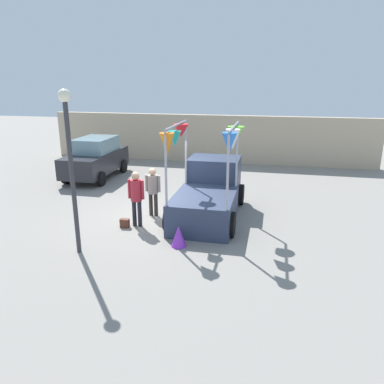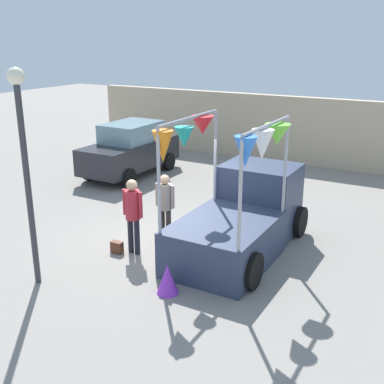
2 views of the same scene
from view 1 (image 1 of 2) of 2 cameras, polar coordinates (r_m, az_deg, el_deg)
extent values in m
plane|color=gray|center=(12.72, -4.97, -3.93)|extent=(60.00, 60.00, 0.00)
cube|color=#2D3851|center=(11.90, 1.83, -2.81)|extent=(1.90, 2.60, 1.00)
cube|color=#2D3851|center=(13.66, 3.40, 1.56)|extent=(1.80, 1.40, 1.80)
cube|color=#8CB2C6|center=(13.55, 3.43, 3.39)|extent=(1.76, 1.37, 0.60)
cylinder|color=black|center=(14.30, -0.18, 0.13)|extent=(0.22, 0.76, 0.76)
cylinder|color=black|center=(14.03, 7.42, -0.35)|extent=(0.22, 0.76, 0.76)
cylinder|color=black|center=(11.51, -3.49, -4.17)|extent=(0.22, 0.76, 0.76)
cylinder|color=black|center=(11.17, 5.96, -4.92)|extent=(0.22, 0.76, 0.76)
cylinder|color=#A5A5AD|center=(12.81, -0.94, 5.98)|extent=(0.07, 0.07, 2.16)
cylinder|color=#A5A5AD|center=(12.53, 6.87, 5.61)|extent=(0.07, 0.07, 2.16)
cylinder|color=#A5A5AD|center=(10.50, -4.01, 3.48)|extent=(0.07, 0.07, 2.16)
cylinder|color=#A5A5AD|center=(10.16, 5.46, 2.97)|extent=(0.07, 0.07, 2.16)
cylinder|color=#A5A5AD|center=(11.47, -2.39, 10.14)|extent=(0.07, 2.44, 0.07)
cylinder|color=#A5A5AD|center=(11.15, 6.42, 9.86)|extent=(0.07, 2.44, 0.07)
cone|color=orange|center=(10.52, -3.83, 7.27)|extent=(0.46, 0.46, 0.64)
cone|color=blue|center=(10.17, 5.71, 7.44)|extent=(0.55, 0.55, 0.56)
cone|color=teal|center=(11.29, -2.68, 8.16)|extent=(0.58, 0.58, 0.44)
cone|color=white|center=(10.97, 6.22, 7.98)|extent=(0.53, 0.53, 0.59)
cone|color=red|center=(12.05, -1.67, 9.35)|extent=(0.71, 0.71, 0.41)
cone|color=#66CC33|center=(11.76, 6.68, 8.87)|extent=(0.57, 0.57, 0.42)
cube|color=#26262B|center=(18.13, -14.49, 4.49)|extent=(1.70, 4.00, 0.90)
cube|color=#72939E|center=(18.12, -14.46, 7.00)|extent=(1.50, 2.10, 0.66)
cylinder|color=black|center=(19.69, -15.00, 4.07)|extent=(0.18, 0.64, 0.64)
cylinder|color=black|center=(18.98, -10.41, 3.90)|extent=(0.18, 0.64, 0.64)
cylinder|color=black|center=(17.58, -18.66, 2.23)|extent=(0.18, 0.64, 0.64)
cylinder|color=black|center=(16.78, -13.67, 1.98)|extent=(0.18, 0.64, 0.64)
cylinder|color=black|center=(12.01, -8.77, -3.20)|extent=(0.13, 0.13, 0.85)
cylinder|color=black|center=(11.95, -7.97, -3.27)|extent=(0.13, 0.13, 0.85)
cylinder|color=#B22633|center=(11.74, -8.53, 0.25)|extent=(0.34, 0.34, 0.67)
sphere|color=tan|center=(11.62, -8.63, 2.43)|extent=(0.25, 0.25, 0.25)
cylinder|color=#B22633|center=(11.81, -9.53, 0.47)|extent=(0.09, 0.09, 0.60)
cylinder|color=#B22633|center=(11.65, -7.52, 0.34)|extent=(0.09, 0.09, 0.60)
cylinder|color=#2D2823|center=(12.86, -6.28, -1.86)|extent=(0.13, 0.13, 0.79)
cylinder|color=#2D2823|center=(12.80, -5.52, -1.92)|extent=(0.13, 0.13, 0.79)
cylinder|color=gray|center=(12.62, -6.00, 1.17)|extent=(0.34, 0.34, 0.63)
sphere|color=tan|center=(12.51, -6.06, 3.08)|extent=(0.24, 0.24, 0.24)
cylinder|color=gray|center=(12.68, -6.95, 1.37)|extent=(0.09, 0.09, 0.57)
cylinder|color=gray|center=(12.54, -5.05, 1.25)|extent=(0.09, 0.09, 0.57)
cube|color=#592D1E|center=(12.03, -10.21, -4.69)|extent=(0.28, 0.16, 0.28)
cylinder|color=#333338|center=(10.07, -17.73, 1.53)|extent=(0.12, 0.12, 3.97)
sphere|color=#F2EDCC|center=(9.76, -18.88, 13.75)|extent=(0.32, 0.32, 0.32)
cube|color=tan|center=(20.97, 2.35, 8.13)|extent=(18.00, 0.36, 2.60)
cone|color=purple|center=(10.51, -2.06, -6.75)|extent=(0.57, 0.57, 0.60)
camera|label=2|loc=(3.11, 57.80, 14.67)|focal=45.00mm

